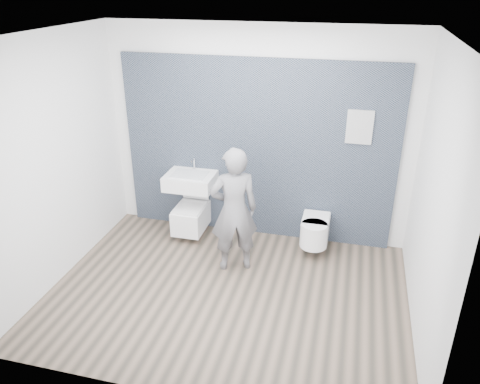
% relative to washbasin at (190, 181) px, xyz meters
% --- Properties ---
extents(ground, '(4.00, 4.00, 0.00)m').
position_rel_washbasin_xyz_m(ground, '(0.84, -1.20, -0.80)').
color(ground, brown).
rests_on(ground, ground).
extents(room_shell, '(4.00, 4.00, 4.00)m').
position_rel_washbasin_xyz_m(room_shell, '(0.84, -1.20, 0.94)').
color(room_shell, silver).
rests_on(room_shell, ground).
extents(tile_wall, '(3.60, 0.06, 2.40)m').
position_rel_washbasin_xyz_m(tile_wall, '(0.84, 0.27, -0.80)').
color(tile_wall, black).
rests_on(tile_wall, ground).
extents(washbasin, '(0.65, 0.48, 0.48)m').
position_rel_washbasin_xyz_m(washbasin, '(0.00, 0.00, 0.00)').
color(washbasin, white).
rests_on(washbasin, ground).
extents(toilet_square, '(0.39, 0.57, 0.77)m').
position_rel_washbasin_xyz_m(toilet_square, '(-0.00, -0.04, -0.52)').
color(toilet_square, white).
rests_on(toilet_square, ground).
extents(toilet_rounded, '(0.35, 0.60, 0.32)m').
position_rel_washbasin_xyz_m(toilet_rounded, '(1.70, -0.06, -0.50)').
color(toilet_rounded, white).
rests_on(toilet_rounded, ground).
extents(info_placard, '(0.31, 0.03, 0.42)m').
position_rel_washbasin_xyz_m(info_placard, '(2.11, 0.23, -0.80)').
color(info_placard, white).
rests_on(info_placard, ground).
extents(visitor, '(0.67, 0.57, 1.56)m').
position_rel_washbasin_xyz_m(visitor, '(0.78, -0.66, -0.02)').
color(visitor, slate).
rests_on(visitor, ground).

